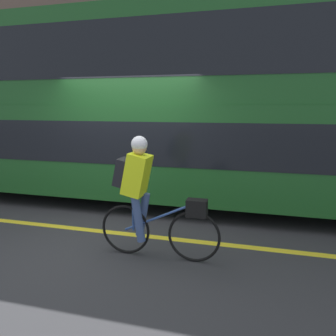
% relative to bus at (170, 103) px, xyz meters
% --- Properties ---
extents(ground_plane, '(80.00, 80.00, 0.00)m').
position_rel_bus_xyz_m(ground_plane, '(-0.45, -1.90, -2.06)').
color(ground_plane, '#2D2D30').
extents(road_center_line, '(50.00, 0.14, 0.01)m').
position_rel_bus_xyz_m(road_center_line, '(-0.45, -1.93, -2.05)').
color(road_center_line, yellow).
rests_on(road_center_line, ground_plane).
extents(sidewalk_curb, '(60.00, 2.30, 0.13)m').
position_rel_bus_xyz_m(sidewalk_curb, '(-0.45, 3.05, -1.99)').
color(sidewalk_curb, gray).
rests_on(sidewalk_curb, ground_plane).
extents(building_facade, '(60.00, 0.30, 9.86)m').
position_rel_bus_xyz_m(building_facade, '(-0.45, 4.35, 2.87)').
color(building_facade, brown).
rests_on(building_facade, ground_plane).
extents(bus, '(11.40, 2.44, 3.72)m').
position_rel_bus_xyz_m(bus, '(0.00, 0.00, 0.00)').
color(bus, black).
rests_on(bus, ground_plane).
extents(cyclist_on_bike, '(1.64, 0.32, 1.63)m').
position_rel_bus_xyz_m(cyclist_on_bike, '(0.36, -2.56, -1.18)').
color(cyclist_on_bike, black).
rests_on(cyclist_on_bike, ground_plane).
extents(street_sign_post, '(0.36, 0.09, 2.30)m').
position_rel_bus_xyz_m(street_sign_post, '(2.56, 2.93, -0.64)').
color(street_sign_post, '#59595B').
rests_on(street_sign_post, sidewalk_curb).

